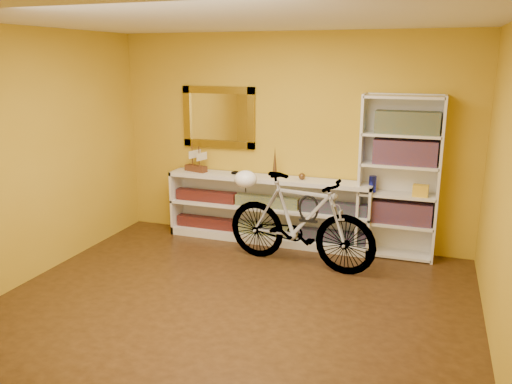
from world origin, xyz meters
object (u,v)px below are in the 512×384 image
(bicycle, at_px, (300,221))
(console_unit, at_px, (267,210))
(bookcase, at_px, (399,178))
(helmet, at_px, (246,179))

(bicycle, bearing_deg, console_unit, 51.48)
(bookcase, distance_m, bicycle, 1.27)
(console_unit, height_order, bookcase, bookcase)
(bookcase, height_order, helmet, bookcase)
(console_unit, xyz_separation_m, bicycle, (0.58, -0.63, 0.10))
(helmet, bearing_deg, bookcase, 18.26)
(console_unit, bearing_deg, bicycle, -47.53)
(console_unit, bearing_deg, helmet, -100.52)
(bicycle, xyz_separation_m, helmet, (-0.68, 0.11, 0.40))
(bookcase, relative_size, bicycle, 1.06)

